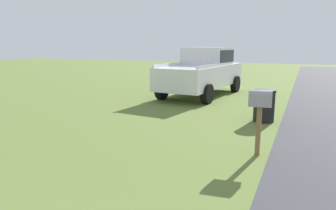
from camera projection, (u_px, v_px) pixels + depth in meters
mailbox at (260, 104)px, 6.08m from camera, size 0.25×0.46×1.33m
pickup_truck at (203, 70)px, 13.70m from camera, size 5.48×2.64×2.09m
trash_bin at (264, 105)px, 8.97m from camera, size 0.62×0.62×0.94m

